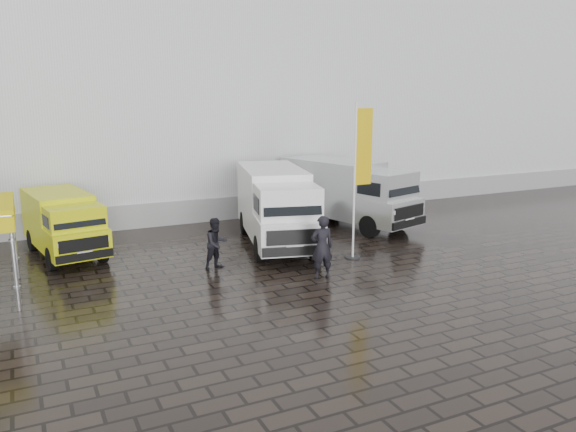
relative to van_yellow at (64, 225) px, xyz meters
name	(u,v)px	position (x,y,z in m)	size (l,w,h in m)	color
ground	(347,263)	(8.17, -4.92, -1.06)	(120.00, 120.00, 0.00)	black
exhibition_hall	(232,84)	(10.17, 11.08, 4.94)	(44.00, 16.00, 12.00)	silver
hall_plinth	(294,202)	(10.17, 3.03, -0.56)	(44.00, 0.15, 1.00)	gray
van_yellow	(64,225)	(0.00, 0.00, 0.00)	(1.76, 4.58, 2.12)	#D3DC0B
van_white	(276,208)	(7.07, -1.80, 0.31)	(2.10, 6.29, 2.73)	white
van_silver	(348,194)	(11.07, -0.22, 0.29)	(2.07, 6.20, 2.69)	silver
flagpole	(360,172)	(8.85, -4.49, 1.84)	(0.88, 0.50, 5.16)	black
wheelie_bin	(387,197)	(15.01, 2.48, -0.59)	(0.56, 0.56, 0.94)	black
person_front	(322,247)	(6.68, -5.89, -0.10)	(0.70, 0.46, 1.91)	black
person_tent	(216,243)	(4.17, -3.62, -0.24)	(0.79, 0.62, 1.63)	black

